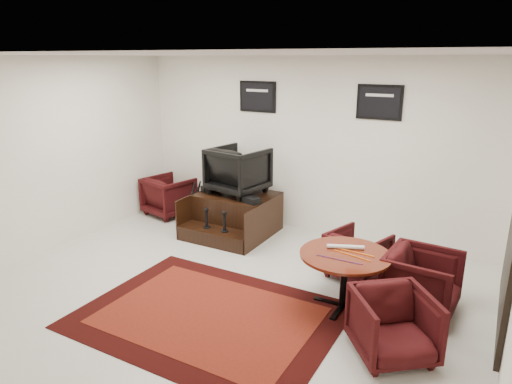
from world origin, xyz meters
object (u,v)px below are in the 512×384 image
Objects in this scene: shine_chair at (238,168)px; table_chair_corner at (393,322)px; meeting_table at (345,260)px; table_chair_window at (422,279)px; armchair_side at (169,194)px; table_chair_back at (358,253)px; shine_podium at (234,215)px.

shine_chair is 3.78m from table_chair_corner.
table_chair_window reaches higher than meeting_table.
meeting_table is (3.83, -1.58, 0.19)m from armchair_side.
shine_chair is at bearing 73.54° from table_chair_window.
shine_chair is 1.22× the size of table_chair_back.
shine_chair reaches higher than table_chair_back.
armchair_side reaches higher than table_chair_corner.
meeting_table is 1.41× the size of table_chair_corner.
meeting_table is 1.48× the size of table_chair_back.
armchair_side is at bearing 157.61° from meeting_table.
armchair_side is at bearing 6.30° from table_chair_back.
table_chair_corner is at bearing -42.24° from meeting_table.
armchair_side is at bearing 7.81° from shine_chair.
table_chair_back is at bearing -14.91° from shine_podium.
table_chair_window is at bearing -18.51° from shine_podium.
armchair_side reaches higher than meeting_table.
meeting_table is (2.32, -1.53, -0.48)m from shine_chair.
table_chair_window is (0.79, 0.35, -0.19)m from meeting_table.
table_chair_back is (3.75, -0.78, -0.04)m from armchair_side.
shine_podium is 1.86× the size of table_chair_back.
shine_podium is at bearing 148.99° from meeting_table.
table_chair_window is at bearing 171.03° from table_chair_back.
shine_podium is 0.78m from shine_chair.
shine_chair is 2.82m from meeting_table.
table_chair_window is at bearing 178.04° from armchair_side.
meeting_table is at bearing 114.03° from table_chair_back.
armchair_side is 4.78m from table_chair_window.
table_chair_back is (-0.08, 0.80, -0.24)m from meeting_table.
table_chair_back is (2.24, -0.73, -0.71)m from shine_chair.
table_chair_window is 0.99m from table_chair_corner.
table_chair_back is 0.89× the size of table_chair_window.
table_chair_corner reaches higher than meeting_table.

